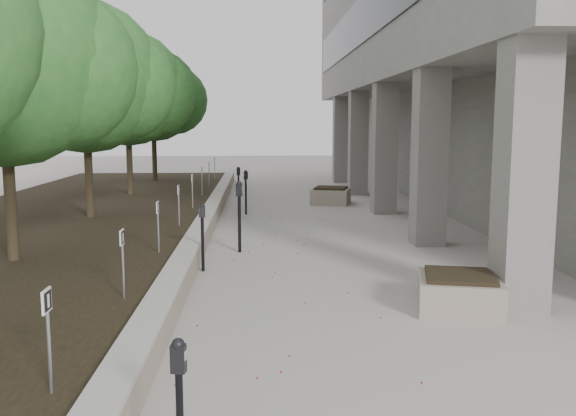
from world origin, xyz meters
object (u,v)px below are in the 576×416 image
object	(u,v)px
crabapple_tree_3	(86,110)
parking_meter_3	(239,217)
crabapple_tree_2	(4,103)
crabapple_tree_5	(153,115)
planter_back	(331,195)
parking_meter_4	(239,188)
crabapple_tree_4	(128,113)
parking_meter_5	(246,192)
parking_meter_2	(203,237)
planter_front	(459,292)

from	to	relation	value
crabapple_tree_3	parking_meter_3	size ratio (longest dim) A/B	3.50
crabapple_tree_2	crabapple_tree_5	bearing A→B (deg)	90.00
crabapple_tree_3	planter_back	world-z (taller)	crabapple_tree_3
crabapple_tree_5	parking_meter_4	size ratio (longest dim) A/B	3.96
crabapple_tree_3	crabapple_tree_4	xyz separation A→B (m)	(0.00, 5.00, 0.00)
planter_back	crabapple_tree_4	bearing A→B (deg)	-177.89
crabapple_tree_5	planter_back	world-z (taller)	crabapple_tree_5
parking_meter_4	parking_meter_5	world-z (taller)	parking_meter_4
parking_meter_2	parking_meter_4	xyz separation A→B (m)	(0.41, 8.64, 0.03)
parking_meter_4	parking_meter_5	distance (m)	1.42
crabapple_tree_4	planter_back	size ratio (longest dim) A/B	4.33
crabapple_tree_5	planter_back	size ratio (longest dim) A/B	4.33
crabapple_tree_3	parking_meter_3	xyz separation A→B (m)	(3.89, -2.68, -2.34)
parking_meter_4	crabapple_tree_4	bearing A→B (deg)	159.81
crabapple_tree_2	parking_meter_4	size ratio (longest dim) A/B	3.96
crabapple_tree_5	parking_meter_5	world-z (taller)	crabapple_tree_5
crabapple_tree_4	parking_meter_2	bearing A→B (deg)	-70.86
parking_meter_5	planter_back	xyz separation A→B (m)	(2.90, 2.37, -0.39)
parking_meter_5	planter_back	distance (m)	3.77
crabapple_tree_5	parking_meter_3	distance (m)	13.47
crabapple_tree_4	planter_front	size ratio (longest dim) A/B	4.54
parking_meter_5	parking_meter_2	bearing A→B (deg)	-114.76
parking_meter_3	parking_meter_4	bearing A→B (deg)	99.84
parking_meter_4	crabapple_tree_3	bearing A→B (deg)	-139.55
crabapple_tree_4	parking_meter_3	size ratio (longest dim) A/B	3.50
crabapple_tree_3	parking_meter_4	size ratio (longest dim) A/B	3.96
crabapple_tree_4	parking_meter_5	bearing A→B (deg)	-28.39
crabapple_tree_5	parking_meter_4	bearing A→B (deg)	-57.41
parking_meter_2	parking_meter_5	xyz separation A→B (m)	(0.68, 7.24, 0.03)
crabapple_tree_2	planter_front	bearing A→B (deg)	-15.31
parking_meter_5	planter_back	size ratio (longest dim) A/B	1.09
crabapple_tree_5	planter_back	xyz separation A→B (m)	(6.82, -4.75, -2.83)
crabapple_tree_5	parking_meter_2	bearing A→B (deg)	-77.25
crabapple_tree_2	parking_meter_3	distance (m)	5.10
parking_meter_2	parking_meter_5	world-z (taller)	parking_meter_5
parking_meter_2	parking_meter_3	distance (m)	1.81
parking_meter_5	crabapple_tree_3	bearing A→B (deg)	-163.19
crabapple_tree_5	planter_front	distance (m)	18.72
planter_back	parking_meter_5	bearing A→B (deg)	-140.66
crabapple_tree_3	parking_meter_4	bearing A→B (deg)	49.42
crabapple_tree_3	crabapple_tree_4	world-z (taller)	same
parking_meter_5	planter_back	bearing A→B (deg)	19.92
crabapple_tree_2	crabapple_tree_5	size ratio (longest dim) A/B	1.00
parking_meter_5	parking_meter_3	bearing A→B (deg)	-109.76
crabapple_tree_4	planter_back	distance (m)	7.39
planter_back	parking_meter_2	bearing A→B (deg)	-110.38
crabapple_tree_3	planter_front	xyz separation A→B (m)	(7.31, -7.00, -2.84)
crabapple_tree_2	crabapple_tree_3	xyz separation A→B (m)	(0.00, 5.00, 0.00)
crabapple_tree_4	planter_front	distance (m)	14.33
parking_meter_5	planter_front	world-z (taller)	parking_meter_5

